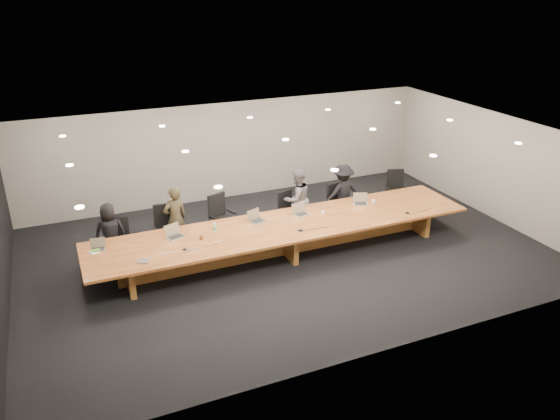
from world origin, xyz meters
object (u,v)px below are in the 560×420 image
(av_box, at_px, (143,261))
(mic_right, at_px, (408,213))
(paper_cup_near, at_px, (323,213))
(chair_left, at_px, (167,229))
(laptop_a, at_px, (98,245))
(person_b, at_px, (175,219))
(laptop_b, at_px, (175,231))
(laptop_e, at_px, (361,199))
(chair_far_right, at_px, (397,190))
(amber_mug, at_px, (201,238))
(person_c, at_px, (297,199))
(chair_mid_right, at_px, (290,211))
(chair_far_left, at_px, (121,240))
(chair_mid_left, at_px, (223,217))
(conference_table, at_px, (285,234))
(mic_center, at_px, (300,230))
(person_d, at_px, (343,193))
(laptop_d, at_px, (302,210))
(water_bottle, at_px, (215,228))
(mic_left, at_px, (185,249))
(chair_right, at_px, (338,203))
(laptop_c, at_px, (258,216))
(paper_cup_far, at_px, (373,202))
(person_a, at_px, (110,233))

(av_box, bearing_deg, mic_right, 22.42)
(paper_cup_near, bearing_deg, chair_left, 163.30)
(paper_cup_near, bearing_deg, laptop_a, 177.69)
(person_b, distance_m, laptop_b, 0.93)
(laptop_e, height_order, av_box, laptop_e)
(chair_far_right, distance_m, amber_mug, 6.09)
(chair_far_right, relative_size, person_c, 0.70)
(chair_mid_right, bearing_deg, chair_far_left, 164.98)
(chair_mid_left, xyz_separation_m, amber_mug, (-0.90, -1.33, 0.22))
(conference_table, bearing_deg, mic_center, -66.51)
(person_d, distance_m, laptop_a, 6.33)
(laptop_b, relative_size, laptop_d, 1.05)
(person_c, xyz_separation_m, water_bottle, (-2.48, -1.01, 0.07))
(laptop_b, bearing_deg, person_b, 55.64)
(person_d, bearing_deg, mic_center, 36.78)
(paper_cup_near, distance_m, mic_center, 1.06)
(chair_left, bearing_deg, laptop_e, -8.79)
(laptop_d, height_order, mic_right, laptop_d)
(av_box, relative_size, mic_left, 1.84)
(chair_right, xyz_separation_m, person_c, (-1.18, 0.02, 0.29))
(laptop_c, relative_size, paper_cup_near, 4.05)
(person_c, bearing_deg, laptop_a, -2.61)
(conference_table, xyz_separation_m, av_box, (-3.33, -0.51, 0.25))
(conference_table, relative_size, amber_mug, 96.67)
(conference_table, height_order, paper_cup_far, paper_cup_far)
(chair_left, xyz_separation_m, amber_mug, (0.50, -1.23, 0.22))
(chair_far_right, bearing_deg, chair_mid_left, -165.56)
(chair_far_left, relative_size, chair_mid_right, 0.98)
(person_a, xyz_separation_m, mic_center, (3.94, -1.66, 0.06))
(chair_left, bearing_deg, person_b, -0.07)
(person_b, bearing_deg, chair_far_right, 166.88)
(laptop_e, bearing_deg, chair_mid_left, -174.34)
(amber_mug, xyz_separation_m, mic_center, (2.17, -0.44, -0.03))
(laptop_c, bearing_deg, person_c, 7.47)
(chair_far_left, height_order, chair_right, chair_right)
(conference_table, bearing_deg, amber_mug, 179.78)
(person_a, bearing_deg, laptop_a, 72.87)
(person_d, bearing_deg, chair_mid_right, -3.26)
(chair_left, height_order, person_c, person_c)
(person_b, xyz_separation_m, mic_left, (-0.17, -1.54, -0.03))
(laptop_d, bearing_deg, chair_mid_left, 139.12)
(chair_far_left, height_order, laptop_b, laptop_b)
(laptop_e, relative_size, amber_mug, 3.75)
(conference_table, xyz_separation_m, amber_mug, (-1.99, 0.01, 0.28))
(chair_far_left, relative_size, chair_far_right, 0.89)
(chair_right, relative_size, laptop_b, 2.73)
(chair_mid_right, distance_m, person_d, 1.54)
(paper_cup_far, distance_m, mic_left, 5.02)
(av_box, bearing_deg, conference_table, 31.60)
(water_bottle, bearing_deg, amber_mug, -151.88)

